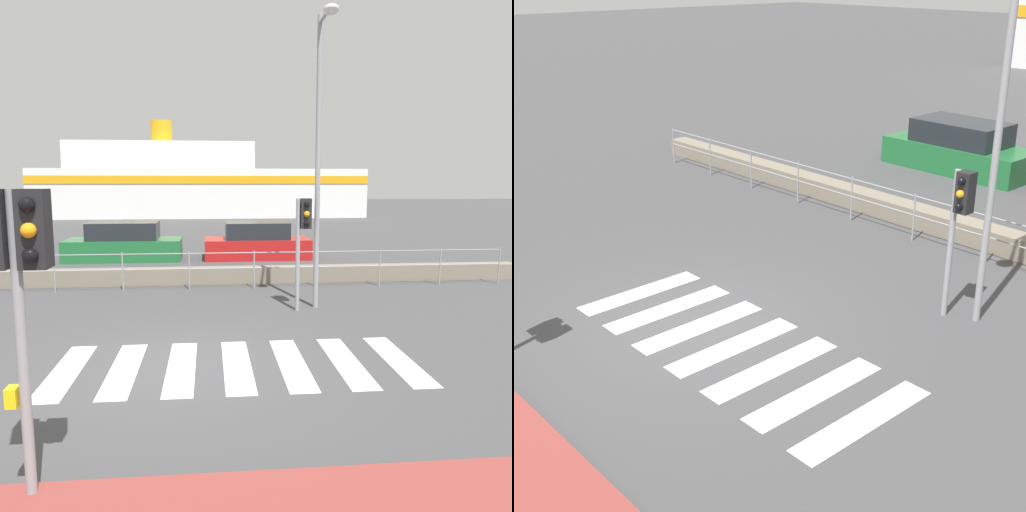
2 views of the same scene
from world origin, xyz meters
The scene contains 7 objects.
ground_plane centered at (0.00, 0.00, 0.00)m, with size 160.00×160.00×0.00m, color #424244.
crosswalk centered at (0.98, 0.00, 0.00)m, with size 5.85×2.40×0.01m.
seawall centered at (0.00, 6.76, 0.23)m, with size 20.01×0.55×0.47m.
harbor_fence centered at (0.00, 5.89, 0.71)m, with size 18.05×0.04×1.07m.
traffic_light_far centered at (2.68, 3.38, 1.91)m, with size 0.34×0.32×2.59m.
streetlamp centered at (3.06, 3.43, 4.05)m, with size 0.32×1.23×6.59m.
parked_car_green centered at (-2.69, 11.62, 0.62)m, with size 4.35×1.80×1.46m.
Camera 2 is at (8.72, -6.26, 5.62)m, focal length 50.00 mm.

